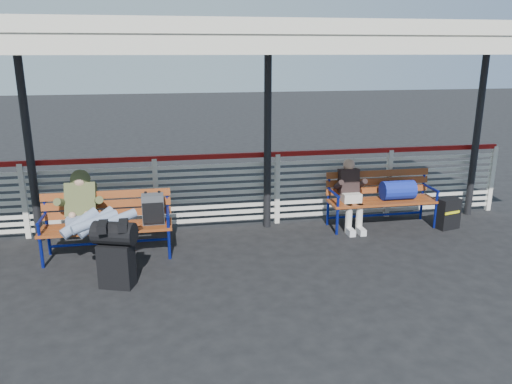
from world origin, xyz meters
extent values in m
plane|color=black|center=(0.00, 0.00, 0.00)|extent=(60.00, 60.00, 0.00)
cube|color=silver|center=(0.00, 1.90, 0.60)|extent=(12.00, 0.04, 1.04)
cube|color=maroon|center=(0.00, 1.90, 1.20)|extent=(12.00, 0.06, 0.08)
cube|color=silver|center=(6.00, 1.90, 0.60)|extent=(0.08, 0.08, 1.20)
cube|color=silver|center=(0.00, 0.90, 3.08)|extent=(12.60, 3.60, 0.16)
cube|color=silver|center=(0.00, -0.85, 2.95)|extent=(12.60, 0.06, 0.30)
cylinder|color=black|center=(-1.80, 1.75, 1.50)|extent=(0.12, 0.12, 3.00)
cylinder|color=black|center=(1.80, 1.75, 1.50)|extent=(0.12, 0.12, 3.00)
cylinder|color=black|center=(5.50, 1.75, 1.50)|extent=(0.12, 0.12, 3.00)
cube|color=black|center=(-0.48, -0.08, 0.28)|extent=(0.47, 0.37, 0.56)
cylinder|color=black|center=(-0.48, -0.08, 0.70)|extent=(0.58, 0.44, 0.29)
cube|color=brown|center=(-0.68, 0.87, 0.45)|extent=(1.80, 0.50, 0.04)
cube|color=brown|center=(-0.68, 1.13, 0.72)|extent=(1.80, 0.10, 0.40)
cylinder|color=#0D1D98|center=(-1.53, 0.67, 0.23)|extent=(0.04, 0.04, 0.45)
cylinder|color=#0D1D98|center=(0.17, 0.67, 0.23)|extent=(0.04, 0.04, 0.45)
cylinder|color=#0D1D98|center=(-1.53, 1.14, 0.45)|extent=(0.04, 0.04, 0.90)
cylinder|color=#0D1D98|center=(0.17, 1.14, 0.45)|extent=(0.04, 0.04, 0.90)
cube|color=#4D5054|center=(-0.03, 0.89, 0.68)|extent=(0.30, 0.19, 0.43)
cube|color=brown|center=(3.67, 1.37, 0.45)|extent=(1.80, 0.50, 0.04)
cube|color=brown|center=(3.67, 1.63, 0.72)|extent=(1.80, 0.10, 0.40)
cylinder|color=#0D1D98|center=(2.82, 1.17, 0.23)|extent=(0.04, 0.04, 0.45)
cylinder|color=#0D1D98|center=(4.52, 1.17, 0.23)|extent=(0.04, 0.04, 0.45)
cylinder|color=#0D1D98|center=(2.82, 1.64, 0.45)|extent=(0.04, 0.04, 0.90)
cylinder|color=#0D1D98|center=(4.52, 1.64, 0.45)|extent=(0.04, 0.04, 0.90)
cylinder|color=#102D9A|center=(3.92, 1.37, 0.63)|extent=(0.54, 0.32, 0.32)
cube|color=#8292AF|center=(-1.03, 0.92, 0.54)|extent=(0.36, 0.26, 0.18)
cube|color=brown|center=(-1.03, 1.12, 0.80)|extent=(0.42, 0.38, 0.53)
sphere|color=brown|center=(-1.03, 1.22, 1.08)|extent=(0.28, 0.28, 0.28)
sphere|color=tan|center=(-1.03, 1.18, 1.07)|extent=(0.21, 0.21, 0.21)
cube|color=black|center=(-0.60, -0.14, 0.82)|extent=(0.11, 0.27, 0.10)
cube|color=black|center=(-0.36, -0.14, 0.82)|extent=(0.11, 0.27, 0.10)
cube|color=beige|center=(3.12, 1.40, 0.53)|extent=(0.30, 0.24, 0.16)
cube|color=black|center=(3.12, 1.54, 0.78)|extent=(0.32, 0.23, 0.42)
sphere|color=tan|center=(3.12, 1.56, 1.05)|extent=(0.19, 0.19, 0.19)
cylinder|color=beige|center=(3.03, 1.22, 0.24)|extent=(0.11, 0.11, 0.46)
cylinder|color=beige|center=(3.21, 1.22, 0.24)|extent=(0.11, 0.11, 0.46)
cube|color=silver|center=(3.03, 1.12, 0.05)|extent=(0.10, 0.24, 0.10)
cube|color=silver|center=(3.21, 1.12, 0.05)|extent=(0.10, 0.24, 0.10)
cube|color=black|center=(4.72, 1.12, 0.25)|extent=(0.40, 0.29, 0.51)
cube|color=yellow|center=(4.72, 1.01, 0.30)|extent=(0.30, 0.09, 0.04)
camera|label=1|loc=(0.20, -5.99, 2.83)|focal=35.00mm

